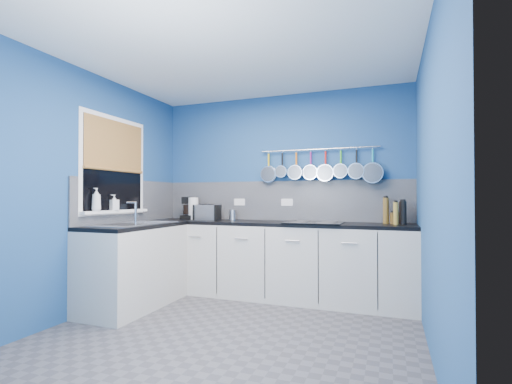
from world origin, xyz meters
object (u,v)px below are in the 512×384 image
Objects in this scene: toaster at (207,212)px; soap_bottle_a at (96,199)px; paper_towel at (193,208)px; canister at (233,215)px; hob at (314,222)px; soap_bottle_b at (114,202)px; coffee_maker at (189,208)px.

soap_bottle_a is at bearing -113.15° from toaster.
canister is (0.55, 0.04, -0.08)m from paper_towel.
soap_bottle_a reaches higher than hob.
soap_bottle_b reaches higher than coffee_maker.
coffee_maker is (0.32, 1.31, -0.12)m from soap_bottle_a.
soap_bottle_a is 1.35m from paper_towel.
paper_towel is 2.19× the size of canister.
toaster reaches higher than hob.
coffee_maker is 0.97× the size of toaster.
soap_bottle_a is 0.78× the size of toaster.
soap_bottle_a is 0.80× the size of coffee_maker.
hob is at bearing 23.71° from soap_bottle_b.
coffee_maker is at bearing -178.52° from canister.
coffee_maker reaches higher than paper_towel.
toaster reaches higher than canister.
soap_bottle_b is 1.10m from paper_towel.
soap_bottle_b is at bearing -131.82° from canister.
toaster is (0.32, -0.08, -0.05)m from coffee_maker.
paper_towel is at bearing 171.33° from toaster.
canister is (0.32, 0.09, -0.03)m from toaster.
hob is (2.04, 0.90, -0.23)m from soap_bottle_b.
paper_towel is (0.40, 1.02, -0.09)m from soap_bottle_b.
canister is at bearing 54.26° from soap_bottle_a.
coffee_maker is 0.33m from toaster.
coffee_maker is (0.32, 1.05, -0.09)m from soap_bottle_b.
hob is at bearing -6.24° from coffee_maker.
soap_bottle_a is at bearing -150.49° from hob.
paper_towel is 0.46× the size of hob.
soap_bottle_a is at bearing -104.77° from coffee_maker.
hob is (2.04, 1.16, -0.26)m from soap_bottle_a.
soap_bottle_b reaches higher than canister.
canister is (0.95, 1.32, -0.20)m from soap_bottle_a.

